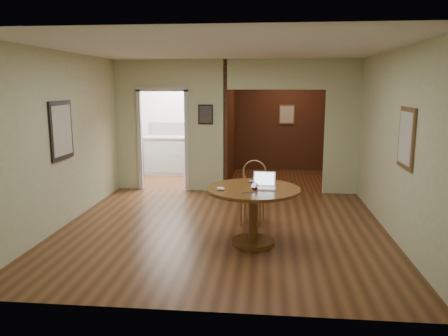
# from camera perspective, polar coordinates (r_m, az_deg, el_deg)

# --- Properties ---
(floor) EXTENTS (5.00, 5.00, 0.00)m
(floor) POSITION_cam_1_polar(r_m,az_deg,el_deg) (6.78, -0.24, -8.00)
(floor) COLOR #472714
(floor) RESTS_ON ground
(room_shell) EXTENTS (5.20, 7.50, 5.00)m
(room_shell) POSITION_cam_1_polar(r_m,az_deg,el_deg) (9.60, -1.11, 5.38)
(room_shell) COLOR silver
(room_shell) RESTS_ON ground
(dining_table) EXTENTS (1.28, 1.28, 0.80)m
(dining_table) POSITION_cam_1_polar(r_m,az_deg,el_deg) (6.03, 3.85, -4.53)
(dining_table) COLOR brown
(dining_table) RESTS_ON ground
(chair) EXTENTS (0.49, 0.49, 1.01)m
(chair) POSITION_cam_1_polar(r_m,az_deg,el_deg) (6.98, 3.84, -2.69)
(chair) COLOR olive
(chair) RESTS_ON ground
(open_laptop) EXTENTS (0.32, 0.28, 0.22)m
(open_laptop) POSITION_cam_1_polar(r_m,az_deg,el_deg) (5.98, 5.28, -2.03)
(open_laptop) COLOR white
(open_laptop) RESTS_ON dining_table
(closed_laptop) EXTENTS (0.35, 0.23, 0.03)m
(closed_laptop) POSITION_cam_1_polar(r_m,az_deg,el_deg) (6.27, 4.85, -1.87)
(closed_laptop) COLOR #BABABF
(closed_laptop) RESTS_ON dining_table
(mouse) EXTENTS (0.13, 0.10, 0.05)m
(mouse) POSITION_cam_1_polar(r_m,az_deg,el_deg) (5.81, -0.44, -2.73)
(mouse) COLOR white
(mouse) RESTS_ON dining_table
(wine_glass) EXTENTS (0.10, 0.10, 0.11)m
(wine_glass) POSITION_cam_1_polar(r_m,az_deg,el_deg) (5.84, 4.04, -2.37)
(wine_glass) COLOR white
(wine_glass) RESTS_ON dining_table
(pen) EXTENTS (0.15, 0.04, 0.01)m
(pen) POSITION_cam_1_polar(r_m,az_deg,el_deg) (5.68, 3.10, -3.25)
(pen) COLOR navy
(pen) RESTS_ON dining_table
(kitchen_cabinet) EXTENTS (2.06, 0.60, 0.94)m
(kitchen_cabinet) POSITION_cam_1_polar(r_m,az_deg,el_deg) (10.91, -5.00, 1.67)
(kitchen_cabinet) COLOR silver
(kitchen_cabinet) RESTS_ON ground
(grocery_bag) EXTENTS (0.33, 0.31, 0.26)m
(grocery_bag) POSITION_cam_1_polar(r_m,az_deg,el_deg) (10.77, -3.18, 4.79)
(grocery_bag) COLOR beige
(grocery_bag) RESTS_ON kitchen_cabinet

